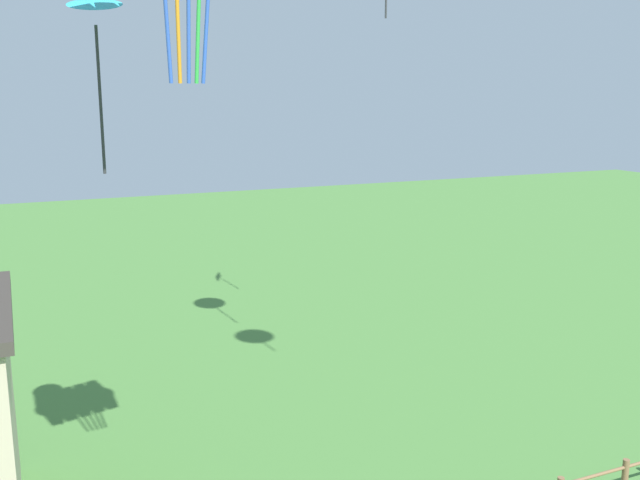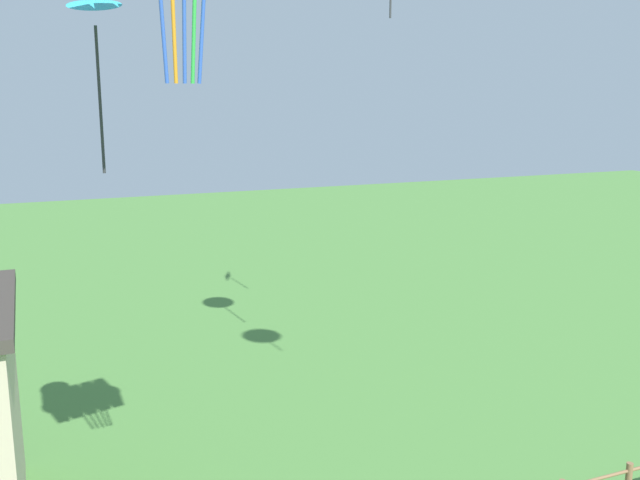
% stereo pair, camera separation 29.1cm
% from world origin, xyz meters
% --- Properties ---
extents(kite_cyan_delta, '(1.05, 1.04, 2.86)m').
position_xyz_m(kite_cyan_delta, '(-3.82, 9.97, 9.97)').
color(kite_cyan_delta, '#2DB2C6').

